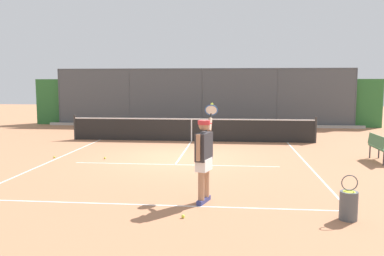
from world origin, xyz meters
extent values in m
plane|color=#B27551|center=(0.00, 0.00, 0.00)|extent=(60.00, 60.00, 0.00)
cube|color=white|center=(0.00, 5.00, 0.00)|extent=(7.93, 0.05, 0.01)
cube|color=white|center=(0.00, 1.03, 0.00)|extent=(6.18, 0.05, 0.01)
cube|color=white|center=(-3.96, 0.59, 0.00)|extent=(0.05, 8.82, 0.01)
cube|color=white|center=(3.96, 0.59, 0.00)|extent=(0.05, 8.82, 0.01)
cube|color=white|center=(0.00, -1.39, 0.00)|extent=(0.05, 4.85, 0.01)
cylinder|color=#474C51|center=(-8.31, -9.53, 1.62)|extent=(0.07, 0.07, 3.24)
cylinder|color=#474C51|center=(-4.16, -9.53, 1.62)|extent=(0.07, 0.07, 3.24)
cylinder|color=#474C51|center=(0.00, -9.53, 1.62)|extent=(0.07, 0.07, 3.24)
cylinder|color=#474C51|center=(4.16, -9.53, 1.62)|extent=(0.07, 0.07, 3.24)
cylinder|color=#474C51|center=(8.31, -9.53, 1.62)|extent=(0.07, 0.07, 3.24)
cylinder|color=#474C51|center=(0.00, -9.53, 3.20)|extent=(16.63, 0.05, 0.05)
cube|color=#474C51|center=(0.00, -9.53, 1.62)|extent=(16.63, 0.02, 3.24)
cube|color=#2D6B33|center=(0.00, -10.18, 1.33)|extent=(19.63, 0.90, 2.65)
cube|color=#ADADA8|center=(0.00, -9.35, 0.07)|extent=(17.63, 0.18, 0.15)
cylinder|color=#2D2D2D|center=(-5.08, -3.82, 0.54)|extent=(0.09, 0.09, 1.07)
cylinder|color=#2D2D2D|center=(5.08, -3.82, 0.54)|extent=(0.09, 0.09, 1.07)
cube|color=black|center=(0.00, -3.82, 0.46)|extent=(10.08, 0.02, 0.91)
cube|color=white|center=(0.00, -3.82, 0.94)|extent=(10.08, 0.04, 0.05)
cube|color=white|center=(0.00, -3.82, 0.46)|extent=(0.05, 0.04, 0.91)
cube|color=navy|center=(-1.08, 4.85, 0.04)|extent=(0.19, 0.28, 0.09)
cylinder|color=#A87A5B|center=(-1.08, 4.85, 0.48)|extent=(0.13, 0.13, 0.79)
cube|color=navy|center=(-1.16, 4.59, 0.04)|extent=(0.19, 0.28, 0.09)
cylinder|color=#A87A5B|center=(-1.16, 4.59, 0.48)|extent=(0.13, 0.13, 0.79)
cube|color=white|center=(-1.12, 4.72, 0.80)|extent=(0.34, 0.46, 0.26)
cube|color=#2D2D33|center=(-1.12, 4.72, 1.16)|extent=(0.35, 0.53, 0.57)
cylinder|color=#A87A5B|center=(-1.03, 5.00, 1.19)|extent=(0.08, 0.08, 0.52)
cylinder|color=#A87A5B|center=(-1.21, 4.27, 1.56)|extent=(0.09, 0.39, 0.29)
sphere|color=#A87A5B|center=(-1.12, 4.72, 1.60)|extent=(0.22, 0.22, 0.22)
cylinder|color=red|center=(-1.12, 4.72, 1.66)|extent=(0.32, 0.32, 0.08)
cube|color=red|center=(-1.16, 4.60, 1.63)|extent=(0.24, 0.24, 0.02)
cylinder|color=black|center=(-1.22, 4.03, 1.72)|extent=(0.03, 0.17, 0.13)
torus|color=#28569E|center=(-1.22, 3.84, 1.85)|extent=(0.30, 0.19, 0.26)
cylinder|color=silver|center=(-1.22, 3.84, 1.85)|extent=(0.25, 0.14, 0.21)
sphere|color=#CCDB33|center=(-1.23, 3.66, 1.97)|extent=(0.07, 0.07, 0.07)
sphere|color=#D6E042|center=(-0.81, 5.71, 0.03)|extent=(0.07, 0.07, 0.07)
sphere|color=#C1D138|center=(4.09, 0.39, 0.03)|extent=(0.07, 0.07, 0.07)
sphere|color=#D6E042|center=(2.39, 0.37, 0.03)|extent=(0.07, 0.07, 0.07)
cube|color=#477A51|center=(-6.33, -0.07, 0.44)|extent=(0.38, 1.30, 0.05)
cube|color=#477A51|center=(-6.16, -0.07, 0.66)|extent=(0.09, 1.30, 0.36)
cylinder|color=#333338|center=(-6.47, -0.67, 0.22)|extent=(0.04, 0.04, 0.44)
cylinder|color=#333338|center=(-6.19, 0.53, 0.22)|extent=(0.04, 0.04, 0.44)
cylinder|color=#333338|center=(-6.19, -0.67, 0.22)|extent=(0.04, 0.04, 0.44)
cylinder|color=#4C5156|center=(-3.78, 5.49, 0.26)|extent=(0.32, 0.32, 0.52)
torus|color=#4C5156|center=(-3.78, 5.49, 0.68)|extent=(0.29, 0.02, 0.29)
ellipsoid|color=#CCDB33|center=(-3.78, 5.49, 0.49)|extent=(0.27, 0.27, 0.10)
camera|label=1|loc=(-1.68, 12.65, 2.46)|focal=37.17mm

